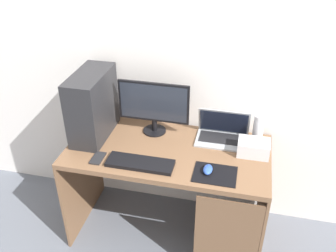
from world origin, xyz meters
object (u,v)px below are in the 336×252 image
monitor (154,106)px  projector (253,148)px  keyboard (140,163)px  mouse_left (208,169)px  pc_tower (93,105)px  speaker (258,128)px  cell_phone (98,158)px  laptop (222,134)px

monitor → projector: 0.72m
keyboard → mouse_left: (0.42, 0.02, 0.01)m
keyboard → mouse_left: mouse_left is taller
pc_tower → mouse_left: (0.82, -0.25, -0.21)m
pc_tower → projector: size_ratio=2.28×
projector → keyboard: 0.73m
pc_tower → mouse_left: 0.89m
speaker → keyboard: bearing=-148.1°
monitor → keyboard: monitor is taller
speaker → projector: 0.17m
pc_tower → projector: 1.10m
cell_phone → keyboard: bearing=0.4°
pc_tower → cell_phone: pc_tower is taller
keyboard → cell_phone: 0.28m
speaker → cell_phone: bearing=-156.0°
keyboard → mouse_left: bearing=2.7°
pc_tower → keyboard: 0.53m
cell_phone → projector: bearing=16.0°
keyboard → cell_phone: bearing=-179.6°
laptop → cell_phone: bearing=-151.6°
keyboard → monitor: bearing=91.7°
mouse_left → cell_phone: 0.70m
speaker → mouse_left: bearing=-123.9°
speaker → pc_tower: bearing=-171.6°
speaker → cell_phone: 1.07m
laptop → mouse_left: (-0.05, -0.38, -0.02)m
speaker → keyboard: size_ratio=0.48×
mouse_left → cell_phone: bearing=-178.2°
monitor → speaker: 0.72m
speaker → keyboard: (-0.70, -0.43, -0.09)m
projector → mouse_left: (-0.26, -0.25, -0.03)m
mouse_left → laptop: bearing=83.1°
laptop → monitor: bearing=-178.0°
laptop → keyboard: bearing=-139.2°
speaker → mouse_left: size_ratio=2.08×
monitor → mouse_left: (0.43, -0.36, -0.19)m
pc_tower → keyboard: bearing=-33.7°
speaker → projector: speaker is taller
keyboard → cell_phone: size_ratio=3.23×
cell_phone → monitor: bearing=55.2°
laptop → speaker: laptop is taller
pc_tower → speaker: (1.10, 0.16, -0.13)m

